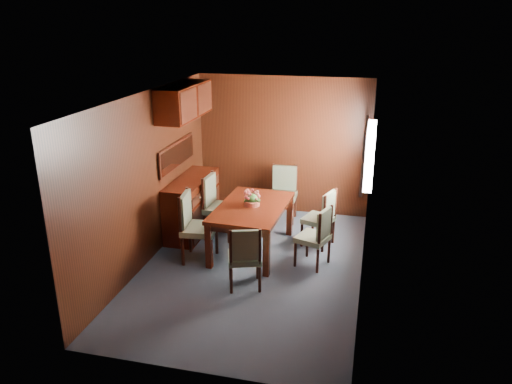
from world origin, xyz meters
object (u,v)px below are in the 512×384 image
(sideboard, at_px, (192,205))
(chair_right_near, at_px, (317,234))
(chair_left_near, at_px, (194,223))
(chair_head, at_px, (245,254))
(dining_table, at_px, (252,212))
(flower_centerpiece, at_px, (252,198))

(sideboard, height_order, chair_right_near, sideboard)
(chair_right_near, bearing_deg, chair_left_near, 116.17)
(chair_head, bearing_deg, sideboard, 111.53)
(dining_table, distance_m, chair_right_near, 1.05)
(sideboard, relative_size, chair_head, 1.58)
(sideboard, xyz_separation_m, chair_head, (1.30, -1.58, 0.04))
(sideboard, bearing_deg, chair_right_near, -19.16)
(chair_right_near, xyz_separation_m, chair_head, (-0.82, -0.84, -0.00))
(sideboard, bearing_deg, dining_table, -22.61)
(sideboard, bearing_deg, chair_head, -50.54)
(chair_head, bearing_deg, chair_right_near, 27.73)
(sideboard, height_order, dining_table, sideboard)
(dining_table, relative_size, chair_left_near, 1.53)
(chair_left_near, relative_size, flower_centerpiece, 4.11)
(chair_left_near, bearing_deg, chair_right_near, 90.52)
(chair_head, height_order, flower_centerpiece, flower_centerpiece)
(dining_table, height_order, chair_left_near, chair_left_near)
(dining_table, distance_m, chair_left_near, 0.88)
(chair_head, relative_size, flower_centerpiece, 3.54)
(chair_left_near, relative_size, chair_head, 1.16)
(flower_centerpiece, bearing_deg, chair_right_near, -16.10)
(chair_right_near, relative_size, chair_head, 1.00)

